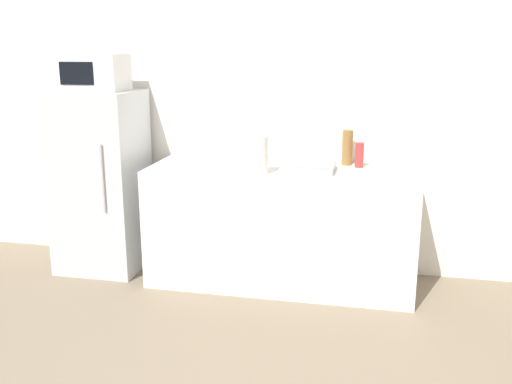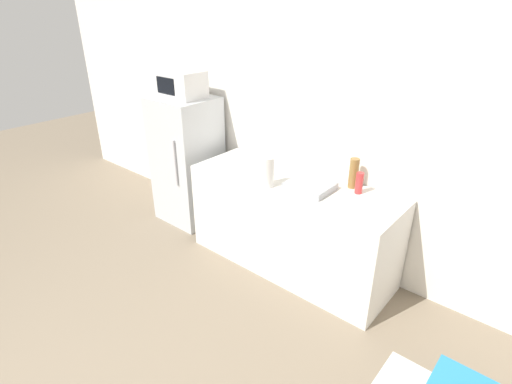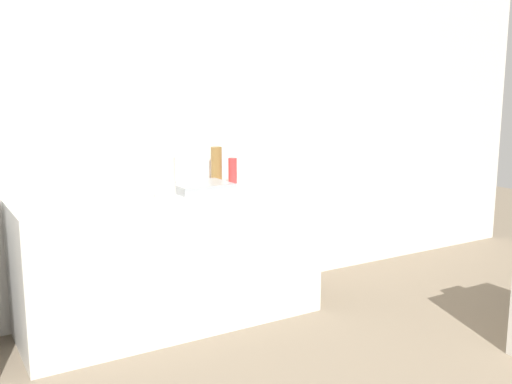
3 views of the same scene
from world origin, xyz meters
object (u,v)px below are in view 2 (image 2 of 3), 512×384
at_px(microwave, 181,84).
at_px(bottle_tall, 354,173).
at_px(refrigerator, 187,161).
at_px(paper_towel_roll, 267,172).
at_px(bottle_short, 359,183).

distance_m(microwave, bottle_tall, 2.05).
bearing_deg(bottle_tall, refrigerator, -173.49).
bearing_deg(paper_towel_roll, microwave, 169.88).
distance_m(refrigerator, paper_towel_roll, 1.42).
relative_size(refrigerator, bottle_tall, 5.42).
distance_m(bottle_short, paper_towel_roll, 0.80).
height_order(bottle_tall, bottle_short, bottle_tall).
xyz_separation_m(bottle_short, paper_towel_roll, (-0.69, -0.39, 0.04)).
relative_size(refrigerator, bottle_short, 7.76).
bearing_deg(microwave, bottle_short, 4.21).
xyz_separation_m(refrigerator, bottle_short, (2.06, 0.15, 0.27)).
bearing_deg(microwave, paper_towel_roll, -10.12).
height_order(bottle_short, paper_towel_roll, paper_towel_roll).
relative_size(bottle_tall, bottle_short, 1.43).
relative_size(microwave, bottle_tall, 1.85).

